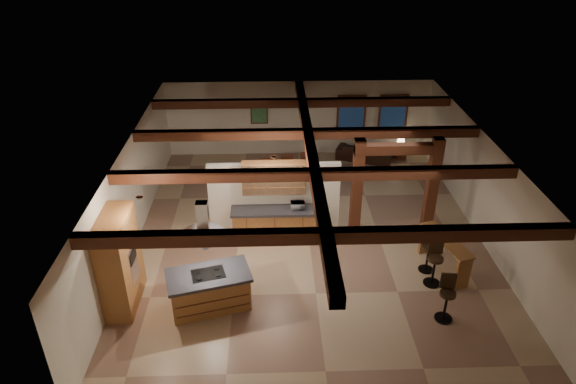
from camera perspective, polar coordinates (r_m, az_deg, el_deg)
name	(u,v)px	position (r m, az deg, el deg)	size (l,w,h in m)	color
ground	(309,238)	(15.12, 2.34, -5.13)	(12.00, 12.00, 0.00)	tan
room_walls	(310,185)	(14.20, 2.48, 0.83)	(12.00, 12.00, 12.00)	beige
ceiling_beams	(311,152)	(13.76, 2.57, 4.42)	(10.00, 12.00, 0.28)	#412510
timber_posts	(396,175)	(15.03, 11.89, 1.81)	(2.50, 0.30, 2.90)	#412510
partition_wall	(274,198)	(14.93, -1.54, -0.63)	(3.80, 0.18, 2.20)	beige
pantry_cabinet	(120,262)	(12.79, -18.18, -7.37)	(0.67, 1.60, 2.40)	olive
back_counter	(275,223)	(14.91, -1.49, -3.46)	(2.50, 0.66, 0.94)	olive
upper_display_cabinet	(274,178)	(14.40, -1.57, 1.59)	(1.80, 0.36, 0.95)	olive
range_hood	(205,245)	(11.85, -9.18, -5.84)	(1.10, 1.10, 1.40)	silver
back_windows	(372,117)	(20.06, 9.31, 8.25)	(2.70, 0.07, 1.70)	#412510
framed_art	(259,113)	(19.62, -3.21, 8.74)	(0.65, 0.05, 0.85)	#412510
recessed_cans	(208,184)	(12.03, -8.85, 0.86)	(3.16, 2.46, 0.03)	silver
kitchen_island	(210,290)	(12.62, -8.71, -10.67)	(2.16, 1.51, 0.97)	olive
dining_table	(292,185)	(17.31, 0.42, 0.78)	(1.67, 0.93, 0.59)	#431F10
sofa	(364,152)	(19.88, 8.49, 4.38)	(2.08, 0.81, 0.61)	black
microwave	(298,206)	(14.63, 1.10, -1.52)	(0.39, 0.27, 0.22)	silver
bar_counter	(445,249)	(14.14, 17.05, -6.10)	(0.97, 1.89, 0.96)	olive
side_table	(400,152)	(20.31, 12.30, 4.39)	(0.40, 0.40, 0.50)	#412510
table_lamp	(401,140)	(20.11, 12.45, 5.69)	(0.30, 0.30, 0.35)	black
bar_stool_a	(447,297)	(12.62, 17.21, -11.13)	(0.42, 0.43, 1.19)	black
bar_stool_b	(435,263)	(13.59, 15.97, -7.56)	(0.44, 0.45, 1.25)	black
bar_stool_c	(428,251)	(14.05, 15.27, -6.36)	(0.40, 0.40, 1.15)	black
dining_chairs	(292,177)	(17.16, 0.42, 1.72)	(2.29, 2.29, 1.20)	#412510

